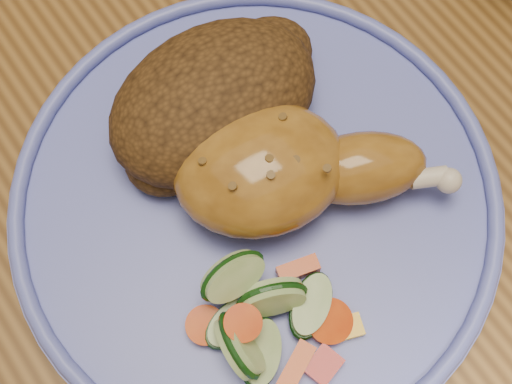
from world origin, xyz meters
The scene contains 7 objects.
ground centered at (0.00, 0.00, 0.00)m, with size 4.00×4.00×0.00m, color #52361C.
dining_table centered at (0.00, 0.00, 0.67)m, with size 0.90×1.40×0.75m.
plate centered at (-0.10, -0.12, 0.76)m, with size 0.31×0.31×0.01m, color #5A65C1.
plate_rim centered at (-0.10, -0.12, 0.77)m, with size 0.30×0.30×0.01m, color #5A65C1.
chicken_leg centered at (-0.08, -0.12, 0.79)m, with size 0.16×0.13×0.05m.
rice_pilaf centered at (-0.08, -0.06, 0.79)m, with size 0.15×0.10×0.06m.
vegetable_pile centered at (-0.14, -0.18, 0.78)m, with size 0.09×0.09×0.05m.
Camera 1 is at (-0.18, -0.24, 1.17)m, focal length 50.00 mm.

